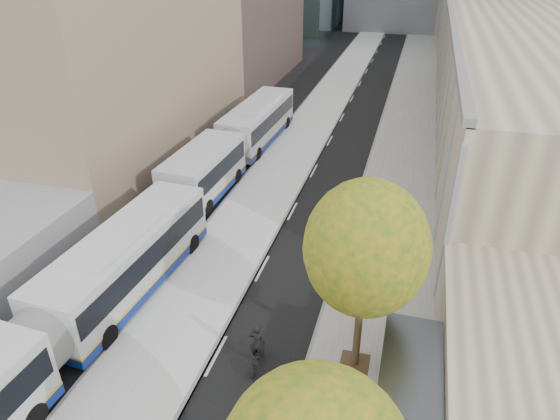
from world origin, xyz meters
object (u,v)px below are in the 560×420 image
(bus_shelter, at_px, (416,374))
(bus_far, at_px, (238,140))
(cyclist, at_px, (258,352))
(distant_car, at_px, (274,108))
(bus_near, at_px, (65,317))

(bus_shelter, relative_size, bus_far, 0.24)
(cyclist, relative_size, distant_car, 0.60)
(bus_far, xyz_separation_m, distant_car, (-0.63, 11.20, -1.07))
(cyclist, bearing_deg, distant_car, 105.20)
(bus_far, xyz_separation_m, cyclist, (7.30, -18.24, -0.89))
(bus_shelter, xyz_separation_m, distant_car, (-13.50, 30.33, -1.59))
(bus_far, height_order, cyclist, bus_far)
(bus_near, distance_m, bus_far, 19.32)
(bus_shelter, height_order, bus_far, bus_far)
(bus_shelter, bearing_deg, bus_near, -179.16)
(bus_shelter, relative_size, distant_car, 1.25)
(bus_shelter, xyz_separation_m, cyclist, (-5.58, 0.89, -1.41))
(bus_shelter, height_order, distant_car, bus_shelter)
(bus_near, xyz_separation_m, cyclist, (7.27, 1.07, -0.88))
(bus_shelter, height_order, cyclist, bus_shelter)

